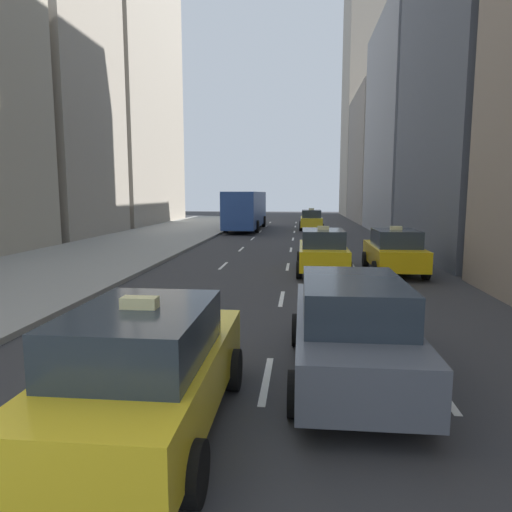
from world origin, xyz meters
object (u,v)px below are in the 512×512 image
Objects in this scene: city_bus at (246,209)px; taxi_third at (311,220)px; taxi_lead at (323,251)px; taxi_fourth at (394,251)px; taxi_second at (147,369)px; sedan_black_near at (351,327)px.

taxi_third is at bearing 1.74° from city_bus.
taxi_fourth is (2.80, 0.25, 0.00)m from taxi_lead.
taxi_second is 34.09m from taxi_third.
taxi_second and taxi_fourth have the same top height.
taxi_lead is at bearing 90.00° from sedan_black_near.
taxi_second is 0.38× the size of city_bus.
sedan_black_near is (-2.80, -10.66, 0.01)m from taxi_fourth.
taxi_fourth is 11.02m from sedan_black_near.
taxi_lead is 10.41m from sedan_black_near.
city_bus reaches higher than sedan_black_near.
city_bus is (-5.61, 31.72, 0.90)m from sedan_black_near.
taxi_third is at bearing 85.29° from taxi_second.
sedan_black_near is at bearing 36.71° from taxi_second.
taxi_lead is 1.00× the size of taxi_fourth.
city_bus is (-5.61, -0.17, 0.91)m from taxi_third.
city_bus is at bearing 100.03° from sedan_black_near.
city_bus reaches higher than taxi_fourth.
city_bus is at bearing 104.76° from taxi_lead.
taxi_fourth is 22.70m from city_bus.
sedan_black_near is at bearing -90.00° from taxi_lead.
taxi_second is 1.00× the size of taxi_third.
city_bus is at bearing 94.75° from taxi_second.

